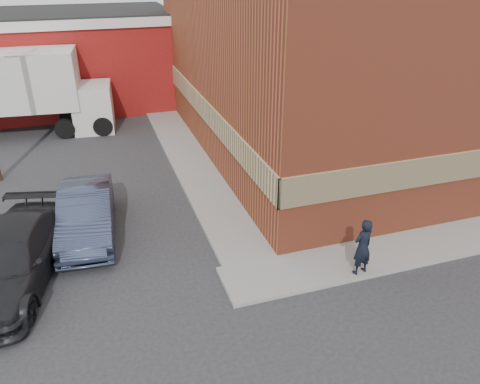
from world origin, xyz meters
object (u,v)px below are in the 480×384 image
object	(u,v)px
brick_building	(345,45)
sedan	(86,213)
man	(363,247)
suv_b	(10,260)
warehouse	(38,60)
box_truck	(28,87)

from	to	relation	value
brick_building	sedan	distance (m)	14.27
man	suv_b	world-z (taller)	man
warehouse	suv_b	xyz separation A→B (m)	(-0.18, -18.74, -2.00)
brick_building	warehouse	xyz separation A→B (m)	(-14.50, 11.00, -1.87)
man	suv_b	size ratio (longest dim) A/B	0.32
man	box_truck	distance (m)	19.05
warehouse	man	world-z (taller)	warehouse
warehouse	box_truck	xyz separation A→B (m)	(-0.31, -5.27, -0.33)
warehouse	sedan	xyz separation A→B (m)	(1.97, -16.63, -2.01)
warehouse	box_truck	world-z (taller)	warehouse
warehouse	suv_b	distance (m)	18.85
warehouse	sedan	size ratio (longest dim) A/B	3.35
man	box_truck	world-z (taller)	box_truck
brick_building	man	distance (m)	12.24
brick_building	warehouse	world-z (taller)	brick_building
man	warehouse	bearing A→B (deg)	-78.20
brick_building	warehouse	distance (m)	18.30
suv_b	box_truck	world-z (taller)	box_truck
box_truck	brick_building	bearing A→B (deg)	-15.79
man	suv_b	bearing A→B (deg)	-28.18
brick_building	suv_b	world-z (taller)	brick_building
warehouse	man	bearing A→B (deg)	-66.25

